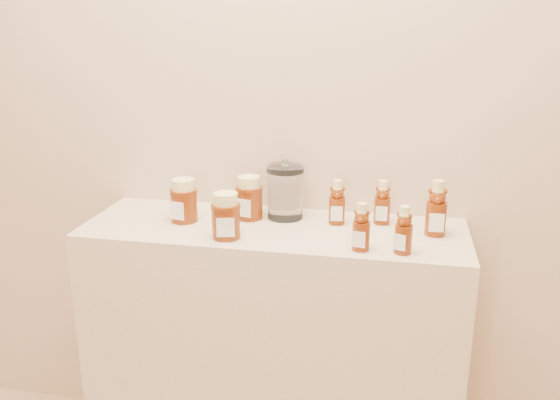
% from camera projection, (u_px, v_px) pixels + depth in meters
% --- Properties ---
extents(wall_back, '(3.50, 0.02, 2.70)m').
position_uv_depth(wall_back, '(286.00, 75.00, 1.91)').
color(wall_back, tan).
rests_on(wall_back, ground).
extents(display_table, '(1.20, 0.40, 0.90)m').
position_uv_depth(display_table, '(274.00, 353.00, 1.99)').
color(display_table, '#C5AF90').
rests_on(display_table, ground).
extents(bear_bottle_back_left, '(0.06, 0.06, 0.16)m').
position_uv_depth(bear_bottle_back_left, '(337.00, 199.00, 1.87)').
color(bear_bottle_back_left, '#581D06').
rests_on(bear_bottle_back_left, display_table).
extents(bear_bottle_back_mid, '(0.06, 0.06, 0.16)m').
position_uv_depth(bear_bottle_back_mid, '(383.00, 199.00, 1.87)').
color(bear_bottle_back_mid, '#581D06').
rests_on(bear_bottle_back_mid, display_table).
extents(bear_bottle_back_right, '(0.07, 0.07, 0.19)m').
position_uv_depth(bear_bottle_back_right, '(437.00, 204.00, 1.76)').
color(bear_bottle_back_right, '#581D06').
rests_on(bear_bottle_back_right, display_table).
extents(bear_bottle_front_left, '(0.06, 0.06, 0.16)m').
position_uv_depth(bear_bottle_front_left, '(361.00, 224.00, 1.66)').
color(bear_bottle_front_left, '#581D06').
rests_on(bear_bottle_front_left, display_table).
extents(bear_bottle_front_right, '(0.07, 0.07, 0.15)m').
position_uv_depth(bear_bottle_front_right, '(404.00, 227.00, 1.63)').
color(bear_bottle_front_right, '#581D06').
rests_on(bear_bottle_front_right, display_table).
extents(honey_jar_left, '(0.11, 0.11, 0.14)m').
position_uv_depth(honey_jar_left, '(184.00, 200.00, 1.89)').
color(honey_jar_left, '#581D06').
rests_on(honey_jar_left, display_table).
extents(honey_jar_back, '(0.11, 0.11, 0.14)m').
position_uv_depth(honey_jar_back, '(249.00, 198.00, 1.92)').
color(honey_jar_back, '#581D06').
rests_on(honey_jar_back, display_table).
extents(honey_jar_front, '(0.11, 0.11, 0.14)m').
position_uv_depth(honey_jar_front, '(226.00, 216.00, 1.75)').
color(honey_jar_front, '#581D06').
rests_on(honey_jar_front, display_table).
extents(glass_canister, '(0.16, 0.16, 0.19)m').
position_uv_depth(glass_canister, '(285.00, 190.00, 1.92)').
color(glass_canister, white).
rests_on(glass_canister, display_table).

